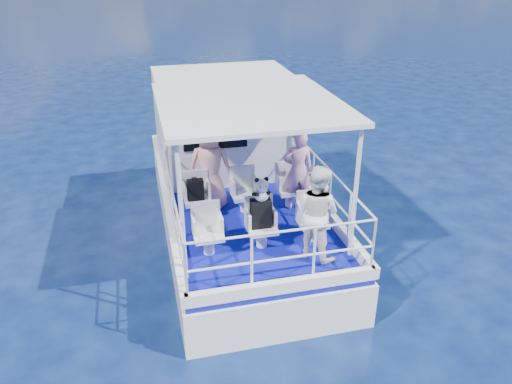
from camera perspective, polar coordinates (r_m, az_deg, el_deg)
ground at (r=9.91m, az=-0.98°, el=-7.28°), size 2000.00×2000.00×0.00m
hull at (r=10.74m, az=-2.17°, el=-4.43°), size 3.00×7.00×1.60m
deck at (r=10.33m, az=-2.25°, el=-0.36°), size 2.90×6.90×0.10m
cabin at (r=11.08m, az=-3.74°, el=7.89°), size 2.85×2.00×2.20m
canopy at (r=8.41m, az=-0.83°, el=10.15°), size 3.00×3.20×0.08m
canopy_posts at (r=8.74m, az=-0.71°, el=2.86°), size 2.77×2.97×2.20m
railings at (r=8.71m, az=-0.20°, el=-1.59°), size 2.84×3.59×1.00m
seat_port_fwd at (r=9.40m, az=-6.66°, el=-1.73°), size 0.48×0.46×0.38m
seat_center_fwd at (r=9.53m, az=-1.30°, el=-1.14°), size 0.48×0.46×0.38m
seat_stbd_fwd at (r=9.74m, az=3.88°, el=-0.56°), size 0.48×0.46×0.38m
seat_port_aft at (r=8.28m, az=-5.43°, el=-5.81°), size 0.48×0.46×0.38m
seat_center_aft at (r=8.42m, az=0.65°, el=-5.07°), size 0.48×0.46×0.38m
seat_stbd_aft at (r=8.66m, az=6.44°, el=-4.30°), size 0.48×0.46×0.38m
passenger_port_fwd at (r=9.48m, az=-5.27°, el=2.93°), size 0.72×0.59×1.68m
passenger_stbd_fwd at (r=9.42m, az=4.80°, el=2.47°), size 0.62×0.45×1.58m
passenger_stbd_aft at (r=7.94m, az=6.96°, el=-2.33°), size 0.95×0.98×1.58m
backpack_port at (r=9.19m, az=-6.93°, el=0.25°), size 0.30×0.17×0.39m
backpack_center at (r=8.20m, az=0.54°, el=-2.46°), size 0.33×0.19×0.50m
compact_camera at (r=9.09m, az=-7.08°, el=1.49°), size 0.09×0.06×0.06m
panda at (r=7.98m, az=0.65°, el=0.31°), size 0.26×0.22×0.41m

